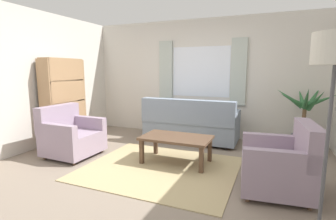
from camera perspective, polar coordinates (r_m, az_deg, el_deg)
name	(u,v)px	position (r m, az deg, el deg)	size (l,w,h in m)	color
ground_plane	(160,168)	(4.02, -1.79, -12.92)	(6.24, 6.24, 0.00)	gray
wall_back	(201,78)	(5.86, 7.43, 7.00)	(5.32, 0.12, 2.60)	silver
wall_left	(29,80)	(5.41, -28.59, 5.81)	(0.12, 4.40, 2.60)	silver
window_with_curtains	(200,72)	(5.78, 7.24, 8.46)	(1.98, 0.07, 1.40)	white
area_rug	(160,168)	(4.02, -1.79, -12.84)	(2.26, 1.93, 0.01)	tan
couch	(190,125)	(5.33, 4.99, -3.28)	(1.90, 0.82, 0.92)	gray
armchair_left	(70,136)	(4.80, -20.96, -5.39)	(0.84, 0.86, 0.88)	#998499
armchair_right	(282,165)	(3.46, 24.04, -11.13)	(0.91, 0.93, 0.88)	#998499
coffee_table	(176,140)	(4.12, 1.85, -6.71)	(1.10, 0.64, 0.44)	brown
potted_plant	(304,123)	(5.26, 28.05, -2.48)	(1.02, 1.22, 1.25)	#56565B
bookshelf	(66,106)	(5.58, -21.88, 0.89)	(0.30, 0.94, 1.72)	#A87F56
standing_lamp	(335,70)	(2.31, 33.19, 7.56)	(0.35, 0.35, 1.78)	#4C4C51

